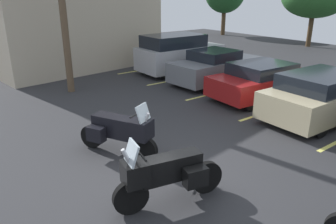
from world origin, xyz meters
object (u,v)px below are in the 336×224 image
(car_grey, at_px, (216,67))
(car_red, at_px, (263,80))
(car_silver, at_px, (178,53))
(car_champagne, at_px, (326,95))
(motorcycle_touring, at_px, (120,130))
(motorcycle_third, at_px, (166,173))

(car_grey, distance_m, car_red, 2.74)
(car_silver, xyz_separation_m, car_champagne, (7.81, -0.23, -0.21))
(car_silver, relative_size, car_grey, 0.96)
(car_red, bearing_deg, car_silver, 178.35)
(car_grey, xyz_separation_m, car_red, (2.73, -0.23, -0.01))
(motorcycle_touring, bearing_deg, car_silver, 132.34)
(motorcycle_third, xyz_separation_m, car_grey, (-5.91, 7.15, 0.04))
(motorcycle_touring, xyz_separation_m, car_grey, (-3.62, 6.85, 0.04))
(motorcycle_third, relative_size, car_grey, 0.50)
(motorcycle_touring, xyz_separation_m, motorcycle_third, (2.29, -0.29, -0.00))
(car_champagne, bearing_deg, car_red, 178.33)
(car_silver, height_order, car_champagne, car_silver)
(motorcycle_touring, bearing_deg, car_grey, 117.85)
(car_silver, distance_m, car_grey, 2.56)
(motorcycle_touring, bearing_deg, car_champagne, 75.95)
(motorcycle_third, height_order, car_red, motorcycle_third)
(motorcycle_touring, relative_size, car_silver, 0.48)
(motorcycle_third, bearing_deg, motorcycle_touring, 172.67)
(car_champagne, bearing_deg, motorcycle_third, -84.55)
(motorcycle_touring, height_order, motorcycle_third, same)
(car_red, height_order, car_champagne, car_champagne)
(motorcycle_third, relative_size, car_champagne, 0.46)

